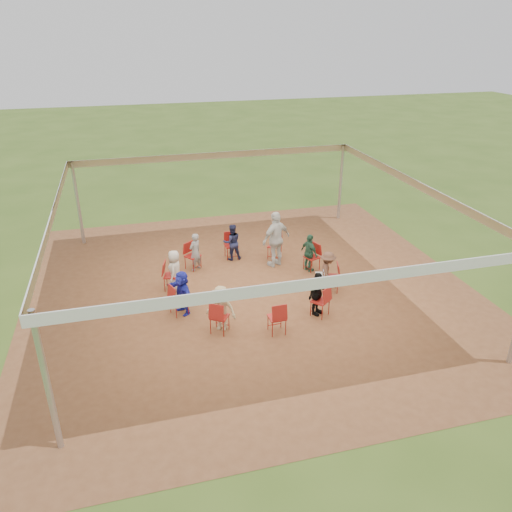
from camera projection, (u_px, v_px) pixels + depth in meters
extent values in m
plane|color=#3B561B|center=(251.00, 290.00, 14.98)|extent=(80.00, 80.00, 0.00)
plane|color=brown|center=(251.00, 290.00, 14.97)|extent=(13.00, 13.00, 0.00)
cylinder|color=#B2B2B7|center=(47.00, 383.00, 8.79)|extent=(0.12, 0.12, 3.00)
cylinder|color=#B2B2B7|center=(78.00, 204.00, 17.55)|extent=(0.12, 0.12, 3.00)
cylinder|color=#B2B2B7|center=(341.00, 183.00, 19.89)|extent=(0.12, 0.12, 3.00)
plane|color=white|center=(250.00, 194.00, 13.71)|extent=(10.30, 10.30, 0.00)
cube|color=white|center=(319.00, 283.00, 9.25)|extent=(10.30, 0.03, 0.24)
cube|color=white|center=(216.00, 155.00, 18.27)|extent=(10.30, 0.03, 0.24)
cube|color=white|center=(53.00, 215.00, 12.55)|extent=(0.03, 10.30, 0.24)
cube|color=white|center=(416.00, 184.00, 14.97)|extent=(0.03, 10.30, 0.24)
imported|color=brown|center=(327.00, 272.00, 14.67)|extent=(0.61, 0.89, 1.25)
imported|color=#27533C|center=(309.00, 253.00, 15.88)|extent=(0.60, 0.82, 1.25)
imported|color=#1E2143|center=(232.00, 242.00, 16.67)|extent=(0.62, 0.37, 1.25)
imported|color=gray|center=(195.00, 252.00, 15.95)|extent=(0.55, 0.52, 1.25)
imported|color=beige|center=(175.00, 270.00, 14.75)|extent=(0.50, 0.68, 1.25)
imported|color=#2127AD|center=(182.00, 292.00, 13.54)|extent=(0.80, 1.24, 1.25)
imported|color=tan|center=(221.00, 308.00, 12.78)|extent=(0.90, 0.79, 1.25)
imported|color=black|center=(317.00, 294.00, 13.47)|extent=(0.81, 0.75, 1.25)
imported|color=silver|center=(276.00, 239.00, 16.12)|extent=(1.23, 0.96, 1.86)
torus|color=black|center=(258.00, 290.00, 14.93)|extent=(0.28, 0.28, 0.03)
torus|color=black|center=(259.00, 290.00, 14.91)|extent=(0.22, 0.22, 0.03)
cube|color=#B7B7BC|center=(320.00, 275.00, 14.71)|extent=(0.32, 0.39, 0.02)
cube|color=#B7B7BC|center=(324.00, 271.00, 14.66)|extent=(0.17, 0.35, 0.22)
cube|color=#CCE0FF|center=(324.00, 271.00, 14.66)|extent=(0.14, 0.30, 0.19)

